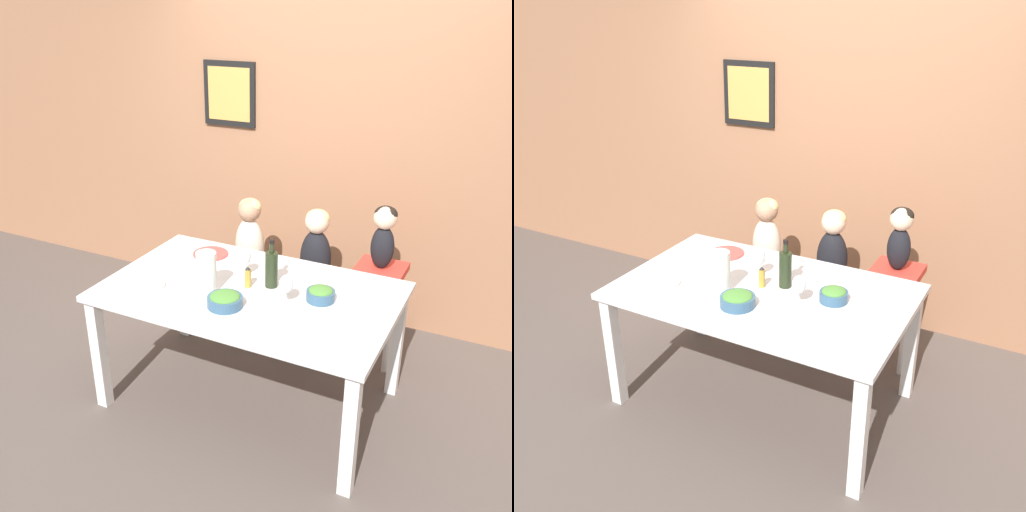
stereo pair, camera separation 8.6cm
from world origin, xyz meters
TOP-DOWN VIEW (x-y plane):
  - ground_plane at (0.00, 0.00)m, footprint 14.00×14.00m
  - wall_back at (-0.00, 1.32)m, footprint 10.00×0.09m
  - dining_table at (0.00, 0.00)m, footprint 1.67×1.03m
  - chair_far_left at (-0.40, 0.77)m, footprint 0.37×0.40m
  - chair_far_center at (0.11, 0.77)m, footprint 0.37×0.40m
  - chair_right_highchair at (0.56, 0.77)m, footprint 0.32×0.34m
  - person_child_left at (-0.40, 0.77)m, footprint 0.22×0.17m
  - person_child_center at (0.11, 0.77)m, footprint 0.22×0.17m
  - person_baby_right at (0.56, 0.77)m, footprint 0.15×0.15m
  - wine_bottle at (0.09, 0.09)m, footprint 0.07×0.07m
  - paper_towel_roll at (-0.21, -0.13)m, footprint 0.12×0.12m
  - wine_glass_near at (0.25, -0.06)m, footprint 0.08×0.08m
  - wine_glass_far at (-0.11, 0.14)m, footprint 0.08×0.08m
  - salad_bowl_large at (-0.03, -0.24)m, footprint 0.20×0.20m
  - salad_bowl_small at (0.41, 0.06)m, footprint 0.16×0.16m
  - dinner_plate_front_left at (-0.56, -0.23)m, footprint 0.23×0.23m
  - dinner_plate_back_left at (-0.45, 0.32)m, footprint 0.23×0.23m
  - condiment_bottle_hot_sauce at (-0.03, 0.02)m, footprint 0.04×0.04m

SIDE VIEW (x-z plane):
  - ground_plane at x=0.00m, z-range 0.00..0.00m
  - chair_far_left at x=-0.40m, z-range 0.16..0.62m
  - chair_far_center at x=0.11m, z-range 0.16..0.62m
  - chair_right_highchair at x=0.56m, z-range 0.19..0.89m
  - dining_table at x=0.00m, z-range 0.29..1.06m
  - person_child_left at x=-0.40m, z-range 0.48..1.04m
  - person_child_center at x=0.11m, z-range 0.48..1.04m
  - dinner_plate_front_left at x=-0.56m, z-range 0.77..0.78m
  - dinner_plate_back_left at x=-0.45m, z-range 0.77..0.78m
  - salad_bowl_large at x=-0.03m, z-range 0.77..0.85m
  - salad_bowl_small at x=0.41m, z-range 0.77..0.85m
  - condiment_bottle_hot_sauce at x=-0.03m, z-range 0.76..0.89m
  - wine_bottle at x=0.09m, z-range 0.74..1.03m
  - wine_glass_near at x=0.25m, z-range 0.80..0.97m
  - wine_glass_far at x=-0.11m, z-range 0.80..0.97m
  - paper_towel_roll at x=-0.21m, z-range 0.77..1.01m
  - person_baby_right at x=0.56m, z-range 0.74..1.16m
  - wall_back at x=0.00m, z-range 0.00..2.70m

